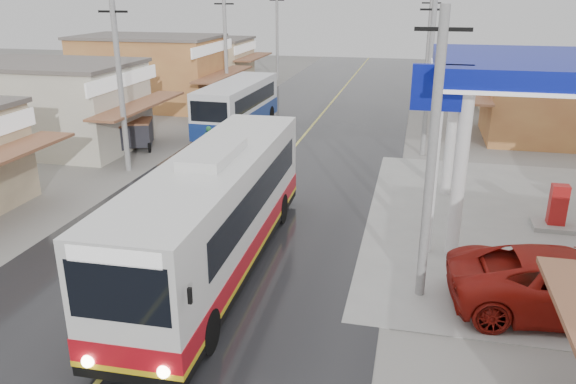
% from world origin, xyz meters
% --- Properties ---
extents(ground, '(120.00, 120.00, 0.00)m').
position_xyz_m(ground, '(0.00, 0.00, 0.00)').
color(ground, slate).
rests_on(ground, ground).
extents(road, '(12.00, 90.00, 0.02)m').
position_xyz_m(road, '(0.00, 15.00, 0.01)').
color(road, black).
rests_on(road, ground).
extents(centre_line, '(0.15, 90.00, 0.01)m').
position_xyz_m(centre_line, '(0.00, 15.00, 0.02)').
color(centre_line, '#D8CC4C').
rests_on(centre_line, road).
extents(shopfronts_left, '(11.00, 44.00, 5.20)m').
position_xyz_m(shopfronts_left, '(-13.00, 18.00, 0.00)').
color(shopfronts_left, tan).
rests_on(shopfronts_left, ground).
extents(utility_poles_left, '(1.60, 50.00, 8.00)m').
position_xyz_m(utility_poles_left, '(-7.00, 16.00, 0.00)').
color(utility_poles_left, gray).
rests_on(utility_poles_left, ground).
extents(utility_poles_right, '(1.60, 36.00, 8.00)m').
position_xyz_m(utility_poles_right, '(7.00, 15.00, 0.00)').
color(utility_poles_right, gray).
rests_on(utility_poles_right, ground).
extents(coach_bus, '(3.04, 12.53, 3.89)m').
position_xyz_m(coach_bus, '(0.76, 0.38, 1.88)').
color(coach_bus, silver).
rests_on(coach_bus, road).
extents(second_bus, '(2.75, 9.20, 3.03)m').
position_xyz_m(second_bus, '(-4.21, 17.81, 1.63)').
color(second_bus, silver).
rests_on(second_bus, road).
extents(jeepney, '(6.50, 3.43, 1.74)m').
position_xyz_m(jeepney, '(10.84, -0.12, 0.87)').
color(jeepney, maroon).
rests_on(jeepney, ground).
extents(cyclist, '(0.72, 1.85, 1.96)m').
position_xyz_m(cyclist, '(-3.47, 11.03, 0.65)').
color(cyclist, black).
rests_on(cyclist, ground).
extents(tricycle_near, '(1.99, 2.27, 1.61)m').
position_xyz_m(tricycle_near, '(-8.25, 12.73, 0.92)').
color(tricycle_near, '#26262D').
rests_on(tricycle_near, ground).
extents(tricycle_far, '(1.88, 2.39, 1.61)m').
position_xyz_m(tricycle_far, '(-9.22, 10.92, 0.92)').
color(tricycle_far, '#26262D').
rests_on(tricycle_far, ground).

